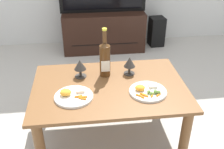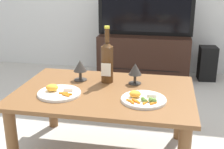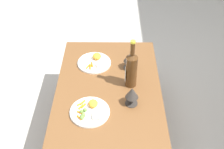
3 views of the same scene
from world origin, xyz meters
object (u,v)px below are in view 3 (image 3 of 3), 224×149
Objects in this scene: dining_table at (109,94)px; dinner_plate_left at (95,62)px; dinner_plate_right at (90,111)px; goblet_right at (132,94)px; wine_bottle at (131,69)px; goblet_left at (130,58)px.

dinner_plate_left reaches higher than dining_table.
goblet_right is at bearing 106.25° from dinner_plate_right.
dinner_plate_right is at bearing -45.83° from wine_bottle.
dinner_plate_left is (-0.26, -0.12, 0.09)m from dining_table.
dining_table is 4.22× the size of dinner_plate_right.
dinner_plate_left is (-0.06, -0.27, -0.08)m from goblet_left.
goblet_left is 0.54× the size of dinner_plate_left.
goblet_left is 0.54× the size of dinner_plate_right.
dinner_plate_left reaches higher than dinner_plate_right.
goblet_left is at bearing 149.02° from dinner_plate_right.
goblet_left reaches higher than dinner_plate_right.
goblet_right is (0.19, -0.00, -0.06)m from wine_bottle.
dinner_plate_left is (-0.25, -0.28, -0.14)m from wine_bottle.
wine_bottle reaches higher than dinner_plate_left.
wine_bottle is 0.40m from dinner_plate_left.
goblet_left is 0.38m from goblet_right.
goblet_right is 0.53m from dinner_plate_left.
wine_bottle reaches higher than goblet_left.
wine_bottle is 2.68× the size of goblet_right.
dinner_plate_right reaches higher than dining_table.
dinner_plate_left is (-0.44, -0.27, -0.08)m from goblet_right.
dinner_plate_right is at bearing -0.38° from dinner_plate_left.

